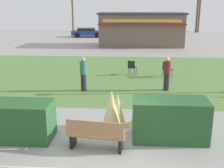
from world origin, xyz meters
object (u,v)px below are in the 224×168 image
cafe_chair_west (167,68)px  person_standing (83,74)px  food_kiosk (141,29)px  parked_car_center_slot (125,32)px  park_bench (96,135)px  cafe_chair_center (132,66)px  tree_left_bg (199,12)px  tree_right_bg (73,15)px  person_strolling (167,74)px  parked_car_west_slot (87,32)px  tree_center_bg (197,14)px

cafe_chair_west → person_standing: (-4.44, -3.04, 0.33)m
food_kiosk → parked_car_center_slot: (-1.80, 7.78, -1.05)m
park_bench → cafe_chair_center: (1.08, 9.23, 0.05)m
tree_left_bg → tree_right_bg: size_ratio=1.15×
cafe_chair_center → person_strolling: bearing=-61.1°
cafe_chair_west → parked_car_west_slot: (-7.89, 21.08, 0.12)m
park_bench → person_strolling: size_ratio=1.04×
park_bench → tree_left_bg: tree_left_bg is taller
food_kiosk → person_strolling: food_kiosk is taller
parked_car_center_slot → tree_left_bg: (11.22, 7.44, 2.47)m
parked_car_center_slot → tree_right_bg: 11.27m
person_standing → parked_car_center_slot: (1.56, 24.13, -0.22)m
cafe_chair_west → person_standing: bearing=-145.6°
tree_center_bg → cafe_chair_center: bearing=-109.6°
food_kiosk → parked_car_center_slot: bearing=103.1°
cafe_chair_west → person_strolling: size_ratio=0.53×
park_bench → parked_car_center_slot: size_ratio=0.41×
person_strolling → park_bench: bearing=-152.0°
cafe_chair_center → parked_car_west_slot: 21.51m
parked_car_center_slot → tree_center_bg: (10.90, 7.55, 2.20)m
tree_left_bg → parked_car_west_slot: bearing=-155.4°
person_standing → parked_car_center_slot: bearing=-39.9°
park_bench → cafe_chair_center: park_bench is taller
person_standing → parked_car_west_slot: person_standing is taller
park_bench → tree_center_bg: size_ratio=0.27×
cafe_chair_west → person_standing: person_standing is taller
park_bench → food_kiosk: size_ratio=0.20×
food_kiosk → cafe_chair_center: size_ratio=9.87×
cafe_chair_center → parked_car_center_slot: 20.72m
cafe_chair_center → tree_left_bg: tree_left_bg is taller
person_strolling → tree_left_bg: bearing=36.9°
person_standing → parked_car_center_slot: person_standing is taller
park_bench → person_strolling: (2.79, 6.14, 0.38)m
park_bench → parked_car_west_slot: (-4.76, 29.93, 0.16)m
parked_car_west_slot → parked_car_center_slot: bearing=0.1°
cafe_chair_center → person_standing: person_standing is taller
cafe_chair_center → tree_right_bg: bearing=108.2°
food_kiosk → parked_car_center_slot: 8.05m
park_bench → person_standing: size_ratio=1.04×
person_strolling → person_standing: size_ratio=1.00×
parked_car_center_slot → person_standing: bearing=-93.7°
cafe_chair_center → tree_left_bg: 30.11m
tree_right_bg → park_bench: bearing=-77.7°
cafe_chair_center → person_standing: 4.19m
parked_car_west_slot → tree_center_bg: bearing=25.4°
parked_car_center_slot → tree_center_bg: size_ratio=0.67×
cafe_chair_center → parked_car_center_slot: parked_car_center_slot is taller
food_kiosk → tree_center_bg: bearing=59.3°
tree_right_bg → tree_center_bg: size_ratio=0.94×
tree_right_bg → person_standing: bearing=-77.8°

